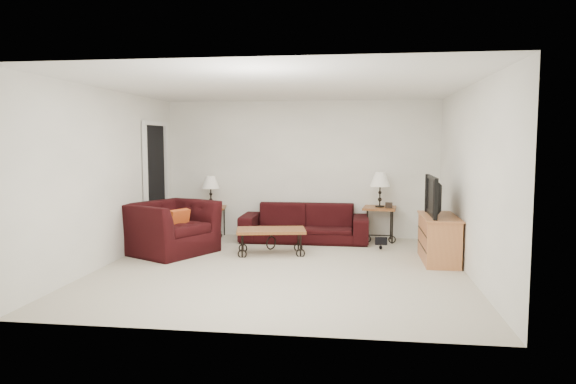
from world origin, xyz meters
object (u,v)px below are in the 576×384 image
at_px(sofa, 305,223).
at_px(armchair, 171,228).
at_px(side_table_right, 379,224).
at_px(backpack, 381,238).
at_px(side_table_left, 211,222).
at_px(lamp_left, 211,191).
at_px(coffee_table, 271,241).
at_px(television, 438,196).
at_px(tv_stand, 439,239).
at_px(lamp_right, 380,190).

height_order(sofa, armchair, armchair).
bearing_deg(side_table_right, backpack, -90.23).
relative_size(side_table_left, side_table_right, 0.92).
distance_m(side_table_right, lamp_left, 3.11).
relative_size(sofa, backpack, 5.76).
relative_size(coffee_table, armchair, 0.85).
relative_size(lamp_left, television, 0.56).
relative_size(side_table_left, coffee_table, 0.53).
xyz_separation_m(sofa, tv_stand, (2.11, -1.30, 0.01)).
height_order(side_table_right, backpack, side_table_right).
height_order(lamp_left, television, television).
bearing_deg(television, tv_stand, 90.00).
xyz_separation_m(side_table_left, television, (3.84, -1.48, 0.69)).
height_order(lamp_right, tv_stand, lamp_right).
bearing_deg(side_table_right, tv_stand, -61.53).
bearing_deg(coffee_table, lamp_right, 37.30).
distance_m(lamp_right, television, 1.67).
relative_size(side_table_left, television, 0.56).
xyz_separation_m(sofa, side_table_right, (1.31, 0.18, -0.02)).
height_order(side_table_right, lamp_right, lamp_right).
xyz_separation_m(coffee_table, armchair, (-1.58, -0.14, 0.21)).
relative_size(side_table_right, backpack, 1.57).
distance_m(lamp_left, coffee_table, 1.98).
distance_m(side_table_right, lamp_right, 0.61).
distance_m(sofa, television, 2.54).
bearing_deg(sofa, tv_stand, -31.53).
xyz_separation_m(armchair, backpack, (3.30, 0.72, -0.21)).
bearing_deg(lamp_left, side_table_left, 0.00).
height_order(lamp_right, television, television).
distance_m(side_table_right, coffee_table, 2.17).
height_order(armchair, tv_stand, armchair).
bearing_deg(backpack, sofa, 143.55).
xyz_separation_m(sofa, lamp_right, (1.31, 0.18, 0.59)).
bearing_deg(tv_stand, armchair, 179.67).
distance_m(coffee_table, armchair, 1.60).
xyz_separation_m(lamp_left, armchair, (-0.24, -1.45, -0.44)).
bearing_deg(television, backpack, -133.51).
bearing_deg(television, coffee_table, -93.75).
height_order(side_table_left, tv_stand, tv_stand).
xyz_separation_m(lamp_right, television, (0.78, -1.48, 0.05)).
height_order(lamp_left, coffee_table, lamp_left).
bearing_deg(sofa, backpack, -22.87).
bearing_deg(coffee_table, tv_stand, -3.72).
distance_m(side_table_left, lamp_right, 3.13).
distance_m(tv_stand, backpack, 1.10).
relative_size(lamp_left, armchair, 0.45).
distance_m(lamp_right, coffee_table, 2.28).
relative_size(side_table_left, backpack, 1.45).
xyz_separation_m(lamp_left, television, (3.84, -1.48, 0.12)).
bearing_deg(coffee_table, backpack, 18.63).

